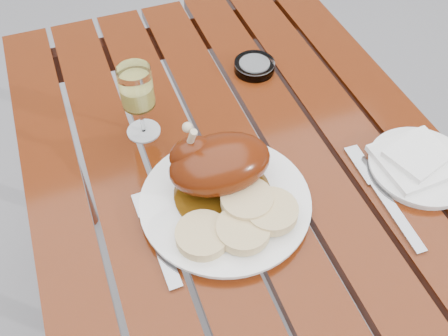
# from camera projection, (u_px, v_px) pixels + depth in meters

# --- Properties ---
(ground) EXTENTS (60.00, 60.00, 0.00)m
(ground) POSITION_uv_depth(u_px,v_px,m) (238.00, 328.00, 1.51)
(ground) COLOR slate
(ground) RESTS_ON ground
(table) EXTENTS (0.80, 1.20, 0.75)m
(table) POSITION_uv_depth(u_px,v_px,m) (242.00, 267.00, 1.23)
(table) COLOR #68260C
(table) RESTS_ON ground
(dinner_plate) EXTENTS (0.32, 0.32, 0.02)m
(dinner_plate) POSITION_uv_depth(u_px,v_px,m) (225.00, 203.00, 0.88)
(dinner_plate) COLOR white
(dinner_plate) RESTS_ON table
(roast_duck) EXTENTS (0.18, 0.17, 0.13)m
(roast_duck) POSITION_uv_depth(u_px,v_px,m) (216.00, 164.00, 0.86)
(roast_duck) COLOR #513009
(roast_duck) RESTS_ON dinner_plate
(bread_dumplings) EXTENTS (0.21, 0.14, 0.03)m
(bread_dumplings) POSITION_uv_depth(u_px,v_px,m) (241.00, 219.00, 0.82)
(bread_dumplings) COLOR #E2C489
(bread_dumplings) RESTS_ON dinner_plate
(wine_glass) EXTENTS (0.07, 0.07, 0.16)m
(wine_glass) POSITION_uv_depth(u_px,v_px,m) (139.00, 103.00, 0.94)
(wine_glass) COLOR #E7E269
(wine_glass) RESTS_ON table
(side_plate) EXTENTS (0.26, 0.26, 0.02)m
(side_plate) POSITION_uv_depth(u_px,v_px,m) (421.00, 167.00, 0.93)
(side_plate) COLOR white
(side_plate) RESTS_ON table
(napkin) EXTENTS (0.14, 0.13, 0.01)m
(napkin) POSITION_uv_depth(u_px,v_px,m) (415.00, 160.00, 0.93)
(napkin) COLOR white
(napkin) RESTS_ON side_plate
(ashtray) EXTENTS (0.12, 0.12, 0.02)m
(ashtray) POSITION_uv_depth(u_px,v_px,m) (254.00, 66.00, 1.12)
(ashtray) COLOR #B2B7BC
(ashtray) RESTS_ON table
(fork) EXTENTS (0.03, 0.19, 0.01)m
(fork) POSITION_uv_depth(u_px,v_px,m) (159.00, 242.00, 0.83)
(fork) COLOR gray
(fork) RESTS_ON table
(knife) EXTENTS (0.03, 0.21, 0.01)m
(knife) POSITION_uv_depth(u_px,v_px,m) (388.00, 204.00, 0.88)
(knife) COLOR gray
(knife) RESTS_ON table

